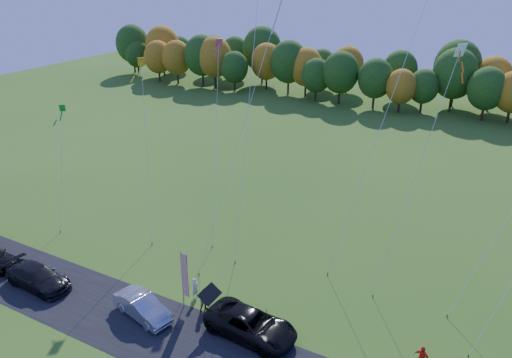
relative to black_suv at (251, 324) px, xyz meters
The scene contains 17 objects.
ground 4.10m from the black_suv, 158.39° to the left, with size 160.00×160.00×0.00m, color #335C18.
asphalt_strip 4.58m from the black_suv, 146.01° to the right, with size 90.00×6.00×0.01m, color black.
tree_line 56.61m from the black_suv, 93.79° to the left, with size 116.00×12.00×10.00m, color #1E4711, non-canonical shape.
black_suv is the anchor object (origin of this frame).
silver_sedan 7.33m from the black_suv, 165.79° to the right, with size 1.58×4.53×1.49m, color #BBBCC0.
dark_truck_a 16.12m from the black_suv, 169.86° to the right, with size 2.17×5.33×1.55m, color black.
person_tailgate_a 5.40m from the black_suv, 164.35° to the left, with size 0.57×0.38×1.57m, color silver.
person_tailgate_b 3.91m from the black_suv, behind, with size 0.80×0.63×1.65m, color gray.
person_east 10.10m from the black_suv, 12.55° to the left, with size 0.94×0.39×1.60m, color red.
feather_flag 5.48m from the black_suv, behind, with size 0.57×0.14×4.37m.
kite_delta_blue 18.86m from the black_suv, 118.55° to the left, with size 3.69×10.38×29.59m.
kite_parafoil_orange 20.48m from the black_suv, 73.00° to the left, with size 6.74×12.08×30.16m.
kite_delta_red 14.57m from the black_suv, 121.38° to the left, with size 3.11×11.23×21.83m.
kite_diamond_yellow 17.56m from the black_suv, 150.77° to the left, with size 4.39×5.57×14.58m.
kite_diamond_green 22.65m from the black_suv, 166.39° to the left, with size 2.44×4.36×10.51m.
kite_diamond_white 14.28m from the black_suv, 55.83° to the left, with size 3.28×5.85×17.18m.
kite_diamond_pink 16.41m from the black_suv, 130.51° to the left, with size 4.34×8.25×15.83m.
Camera 1 is at (15.87, -22.93, 21.38)m, focal length 35.00 mm.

